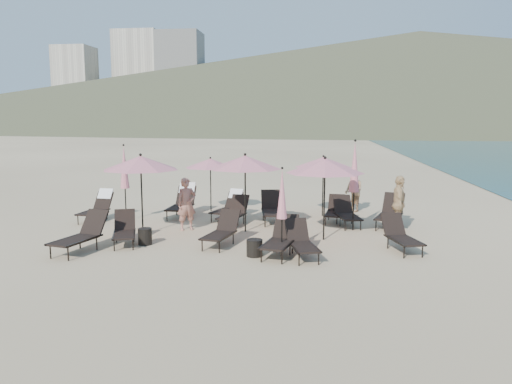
# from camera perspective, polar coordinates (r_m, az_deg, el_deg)

# --- Properties ---
(ground) EXTENTS (800.00, 800.00, 0.00)m
(ground) POSITION_cam_1_polar(r_m,az_deg,el_deg) (13.16, -0.71, -6.96)
(ground) COLOR #D6BA8C
(ground) RESTS_ON ground
(volcanic_headland) EXTENTS (690.00, 690.00, 55.00)m
(volcanic_headland) POSITION_cam_1_polar(r_m,az_deg,el_deg) (323.62, 19.98, 11.87)
(volcanic_headland) COLOR brown
(volcanic_headland) RESTS_ON ground
(hotel_skyline) EXTENTS (109.00, 82.00, 55.00)m
(hotel_skyline) POSITION_cam_1_polar(r_m,az_deg,el_deg) (300.09, -11.68, 12.07)
(hotel_skyline) COLOR beige
(hotel_skyline) RESTS_ON ground
(lounger_0) EXTENTS (1.06, 1.86, 1.01)m
(lounger_0) POSITION_cam_1_polar(r_m,az_deg,el_deg) (13.93, -19.37, -4.57)
(lounger_0) COLOR black
(lounger_0) RESTS_ON ground
(lounger_1) EXTENTS (1.06, 1.65, 0.89)m
(lounger_1) POSITION_cam_1_polar(r_m,az_deg,el_deg) (14.42, -14.81, -4.18)
(lounger_1) COLOR black
(lounger_1) RESTS_ON ground
(lounger_2) EXTENTS (0.92, 1.67, 0.91)m
(lounger_2) POSITION_cam_1_polar(r_m,az_deg,el_deg) (13.82, -3.95, -4.42)
(lounger_2) COLOR black
(lounger_2) RESTS_ON ground
(lounger_3) EXTENTS (0.95, 1.76, 0.96)m
(lounger_3) POSITION_cam_1_polar(r_m,az_deg,el_deg) (12.83, 2.79, -5.29)
(lounger_3) COLOR black
(lounger_3) RESTS_ON ground
(lounger_4) EXTENTS (1.00, 1.64, 0.89)m
(lounger_4) POSITION_cam_1_polar(r_m,az_deg,el_deg) (12.69, 5.22, -5.63)
(lounger_4) COLOR black
(lounger_4) RESTS_ON ground
(lounger_5) EXTENTS (1.01, 1.68, 0.90)m
(lounger_5) POSITION_cam_1_polar(r_m,az_deg,el_deg) (13.81, 16.22, -4.74)
(lounger_5) COLOR black
(lounger_5) RESTS_ON ground
(lounger_6) EXTENTS (0.76, 1.69, 1.02)m
(lounger_6) POSITION_cam_1_polar(r_m,az_deg,el_deg) (18.10, -17.65, -1.55)
(lounger_6) COLOR black
(lounger_6) RESTS_ON ground
(lounger_7) EXTENTS (0.72, 1.87, 1.15)m
(lounger_7) POSITION_cam_1_polar(r_m,az_deg,el_deg) (18.12, -8.39, -1.04)
(lounger_7) COLOR black
(lounger_7) RESTS_ON ground
(lounger_8) EXTENTS (1.03, 1.68, 0.99)m
(lounger_8) POSITION_cam_1_polar(r_m,az_deg,el_deg) (17.52, -3.12, -1.54)
(lounger_8) COLOR black
(lounger_8) RESTS_ON ground
(lounger_9) EXTENTS (0.91, 1.70, 0.93)m
(lounger_9) POSITION_cam_1_polar(r_m,az_deg,el_deg) (16.46, -2.55, -2.31)
(lounger_9) COLOR black
(lounger_9) RESTS_ON ground
(lounger_10) EXTENTS (0.77, 1.57, 0.87)m
(lounger_10) POSITION_cam_1_polar(r_m,az_deg,el_deg) (17.19, 9.03, -2.05)
(lounger_10) COLOR black
(lounger_10) RESTS_ON ground
(lounger_11) EXTENTS (1.19, 1.91, 1.03)m
(lounger_11) POSITION_cam_1_polar(r_m,az_deg,el_deg) (16.75, 15.09, -2.25)
(lounger_11) COLOR black
(lounger_11) RESTS_ON ground
(lounger_12) EXTENTS (0.95, 1.70, 0.92)m
(lounger_12) POSITION_cam_1_polar(r_m,az_deg,el_deg) (16.63, 10.30, -2.34)
(lounger_12) COLOR black
(lounger_12) RESTS_ON ground
(lounger_13) EXTENTS (0.94, 1.85, 1.01)m
(lounger_13) POSITION_cam_1_polar(r_m,az_deg,el_deg) (16.93, 1.82, -1.87)
(lounger_13) COLOR black
(lounger_13) RESTS_ON ground
(umbrella_open_0) EXTENTS (2.29, 2.29, 2.46)m
(umbrella_open_0) POSITION_cam_1_polar(r_m,az_deg,el_deg) (15.26, -13.04, 3.26)
(umbrella_open_0) COLOR black
(umbrella_open_0) RESTS_ON ground
(umbrella_open_1) EXTENTS (2.27, 2.27, 2.45)m
(umbrella_open_1) POSITION_cam_1_polar(r_m,az_deg,el_deg) (15.28, -1.25, 3.41)
(umbrella_open_1) COLOR black
(umbrella_open_1) RESTS_ON ground
(umbrella_open_2) EXTENTS (2.26, 2.26, 2.43)m
(umbrella_open_2) POSITION_cam_1_polar(r_m,az_deg,el_deg) (14.32, 7.89, 2.95)
(umbrella_open_2) COLOR black
(umbrella_open_2) RESTS_ON ground
(umbrella_open_3) EXTENTS (1.93, 1.93, 2.07)m
(umbrella_open_3) POSITION_cam_1_polar(r_m,az_deg,el_deg) (18.84, -5.23, 3.30)
(umbrella_open_3) COLOR black
(umbrella_open_3) RESTS_ON ground
(umbrella_open_4) EXTENTS (2.05, 2.05, 2.21)m
(umbrella_open_4) POSITION_cam_1_polar(r_m,az_deg,el_deg) (17.97, 7.71, 3.39)
(umbrella_open_4) COLOR black
(umbrella_open_4) RESTS_ON ground
(umbrella_closed_0) EXTENTS (0.27, 0.27, 2.29)m
(umbrella_closed_0) POSITION_cam_1_polar(r_m,az_deg,el_deg) (12.52, 3.00, -0.28)
(umbrella_closed_0) COLOR black
(umbrella_closed_0) RESTS_ON ground
(umbrella_closed_1) EXTENTS (0.33, 0.33, 2.86)m
(umbrella_closed_1) POSITION_cam_1_polar(r_m,az_deg,el_deg) (15.75, 11.20, 2.78)
(umbrella_closed_1) COLOR black
(umbrella_closed_1) RESTS_ON ground
(umbrella_closed_2) EXTENTS (0.31, 0.31, 2.64)m
(umbrella_closed_2) POSITION_cam_1_polar(r_m,az_deg,el_deg) (17.56, -14.82, 2.71)
(umbrella_closed_2) COLOR black
(umbrella_closed_2) RESTS_ON ground
(side_table_0) EXTENTS (0.38, 0.38, 0.46)m
(side_table_0) POSITION_cam_1_polar(r_m,az_deg,el_deg) (14.27, -12.57, -4.98)
(side_table_0) COLOR black
(side_table_0) RESTS_ON ground
(side_table_1) EXTENTS (0.41, 0.41, 0.44)m
(side_table_1) POSITION_cam_1_polar(r_m,az_deg,el_deg) (12.78, -0.18, -6.40)
(side_table_1) COLOR black
(side_table_1) RESTS_ON ground
(beachgoer_a) EXTENTS (0.72, 0.65, 1.66)m
(beachgoer_a) POSITION_cam_1_polar(r_m,az_deg,el_deg) (15.80, -7.93, -1.38)
(beachgoer_a) COLOR #AB6E5D
(beachgoer_a) RESTS_ON ground
(beachgoer_b) EXTENTS (0.88, 0.95, 1.57)m
(beachgoer_b) POSITION_cam_1_polar(r_m,az_deg,el_deg) (19.20, 11.10, 0.12)
(beachgoer_b) COLOR tan
(beachgoer_b) RESTS_ON ground
(beachgoer_c) EXTENTS (0.48, 1.06, 1.77)m
(beachgoer_c) POSITION_cam_1_polar(r_m,az_deg,el_deg) (15.90, 16.01, -1.36)
(beachgoer_c) COLOR tan
(beachgoer_c) RESTS_ON ground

